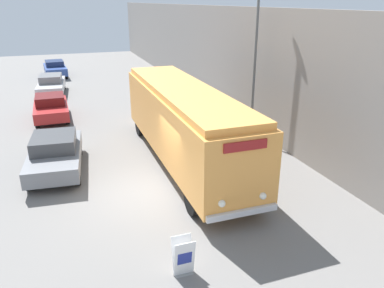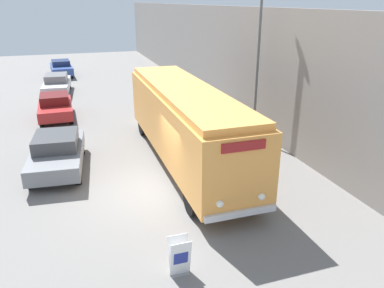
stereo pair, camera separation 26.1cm
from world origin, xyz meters
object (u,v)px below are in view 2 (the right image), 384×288
object	(u,v)px
parked_car_distant	(61,68)
parked_car_mid	(55,106)
sign_board	(180,257)
parked_car_near	(57,152)
vintage_bus	(185,121)
parked_car_far	(57,84)
streetlamp	(259,39)

from	to	relation	value
parked_car_distant	parked_car_mid	bearing A→B (deg)	-95.41
sign_board	parked_car_near	bearing A→B (deg)	111.05
vintage_bus	parked_car_mid	size ratio (longest dim) A/B	2.72
parked_car_distant	sign_board	bearing A→B (deg)	-88.49
sign_board	parked_car_distant	bearing A→B (deg)	95.38
parked_car_mid	parked_car_far	xyz separation A→B (m)	(0.03, 6.53, 0.02)
parked_car_mid	parked_car_far	distance (m)	6.53
sign_board	parked_car_near	size ratio (longest dim) A/B	0.23
vintage_bus	parked_car_mid	world-z (taller)	vintage_bus
vintage_bus	parked_car_far	bearing A→B (deg)	109.43
parked_car_far	sign_board	bearing A→B (deg)	-77.82
parked_car_near	parked_car_distant	size ratio (longest dim) A/B	1.03
parked_car_near	parked_car_mid	size ratio (longest dim) A/B	1.12
parked_car_mid	parked_car_distant	distance (m)	13.78
parked_car_near	streetlamp	bearing A→B (deg)	9.82
vintage_bus	sign_board	bearing A→B (deg)	-108.45
parked_car_distant	parked_car_near	bearing A→B (deg)	-94.43
parked_car_far	parked_car_distant	distance (m)	7.25
parked_car_mid	parked_car_distant	world-z (taller)	parked_car_mid
parked_car_far	parked_car_distant	bearing A→B (deg)	91.48
sign_board	parked_car_far	xyz separation A→B (m)	(-3.07, 21.74, 0.23)
sign_board	vintage_bus	bearing A→B (deg)	71.55
vintage_bus	streetlamp	xyz separation A→B (m)	(4.10, 1.70, 3.03)
parked_car_far	parked_car_distant	world-z (taller)	parked_car_far
sign_board	streetlamp	world-z (taller)	streetlamp
streetlamp	parked_car_near	size ratio (longest dim) A/B	1.69
sign_board	parked_car_far	bearing A→B (deg)	98.03
vintage_bus	streetlamp	size ratio (longest dim) A/B	1.43
parked_car_far	parked_car_distant	xyz separation A→B (m)	(0.34, 7.24, -0.01)
parked_car_near	parked_car_mid	distance (m)	7.56
streetlamp	parked_car_distant	size ratio (longest dim) A/B	1.74
vintage_bus	parked_car_near	xyz separation A→B (m)	(-5.18, 0.94, -1.10)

